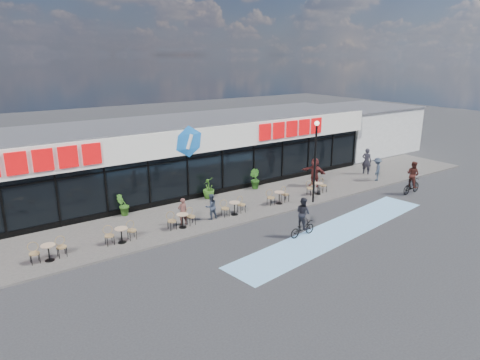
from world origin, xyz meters
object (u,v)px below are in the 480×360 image
object	(u,v)px
potted_plant_left	(123,205)
patron_right	(211,207)
pedestrian_b	(367,161)
lamp_post	(315,155)
pedestrian_a	(315,172)
cyclist_a	(303,220)
patron_left	(183,211)
potted_plant_right	(255,179)
potted_plant_mid	(209,188)
pedestrian_c	(377,169)
cyclist_b	(412,180)

from	to	relation	value
potted_plant_left	patron_right	xyz separation A→B (m)	(3.73, -3.22, 0.10)
patron_right	pedestrian_b	distance (m)	14.41
lamp_post	patron_right	world-z (taller)	lamp_post
pedestrian_a	cyclist_a	bearing A→B (deg)	-62.42
potted_plant_left	patron_left	xyz separation A→B (m)	(2.12, -3.04, 0.11)
patron_left	pedestrian_b	bearing A→B (deg)	-176.34
potted_plant_left	pedestrian_a	world-z (taller)	pedestrian_a
cyclist_a	pedestrian_a	bearing A→B (deg)	41.65
pedestrian_a	potted_plant_left	bearing A→B (deg)	-113.11
potted_plant_right	pedestrian_b	world-z (taller)	pedestrian_b
potted_plant_mid	potted_plant_left	bearing A→B (deg)	178.82
potted_plant_right	pedestrian_c	size ratio (longest dim) A/B	0.79
pedestrian_a	cyclist_b	bearing A→B (deg)	28.37
potted_plant_left	pedestrian_b	xyz separation A→B (m)	(18.08, -1.95, 0.36)
lamp_post	pedestrian_c	world-z (taller)	lamp_post
patron_left	cyclist_b	world-z (taller)	cyclist_b
pedestrian_c	cyclist_a	distance (m)	11.58
potted_plant_left	pedestrian_c	world-z (taller)	pedestrian_c
lamp_post	potted_plant_left	bearing A→B (deg)	156.91
patron_left	cyclist_b	distance (m)	15.18
lamp_post	potted_plant_left	distance (m)	11.39
lamp_post	pedestrian_b	bearing A→B (deg)	17.20
potted_plant_left	cyclist_a	distance (m)	9.92
patron_left	potted_plant_left	bearing A→B (deg)	-55.43
pedestrian_b	potted_plant_mid	bearing A→B (deg)	59.82
potted_plant_mid	potted_plant_right	bearing A→B (deg)	0.18
potted_plant_left	pedestrian_a	bearing A→B (deg)	-9.04
cyclist_b	patron_right	bearing A→B (deg)	165.50
potted_plant_right	pedestrian_c	xyz separation A→B (m)	(8.24, -3.46, 0.17)
lamp_post	cyclist_a	xyz separation A→B (m)	(-3.87, -3.21, -2.22)
patron_left	patron_right	xyz separation A→B (m)	(1.61, -0.18, -0.01)
pedestrian_a	patron_left	bearing A→B (deg)	-98.48
patron_left	cyclist_a	size ratio (longest dim) A/B	0.72
patron_right	pedestrian_b	world-z (taller)	pedestrian_b
patron_right	pedestrian_a	bearing A→B (deg)	-174.77
cyclist_b	potted_plant_left	bearing A→B (deg)	158.57
pedestrian_a	cyclist_b	world-z (taller)	cyclist_b
patron_right	cyclist_a	world-z (taller)	cyclist_a
potted_plant_left	cyclist_b	xyz separation A→B (m)	(16.87, -6.62, 0.21)
pedestrian_b	patron_left	bearing A→B (deg)	72.02
cyclist_b	pedestrian_c	bearing A→B (deg)	82.82
potted_plant_mid	pedestrian_c	world-z (taller)	pedestrian_c
potted_plant_mid	patron_left	world-z (taller)	patron_left
pedestrian_c	cyclist_b	world-z (taller)	cyclist_b
lamp_post	patron_left	distance (m)	8.54
potted_plant_right	potted_plant_mid	bearing A→B (deg)	-179.82
lamp_post	potted_plant_mid	xyz separation A→B (m)	(-4.81, 4.26, -2.28)
patron_right	cyclist_a	xyz separation A→B (m)	(2.66, -4.36, 0.02)
lamp_post	pedestrian_c	distance (m)	7.35
lamp_post	cyclist_a	world-z (taller)	lamp_post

